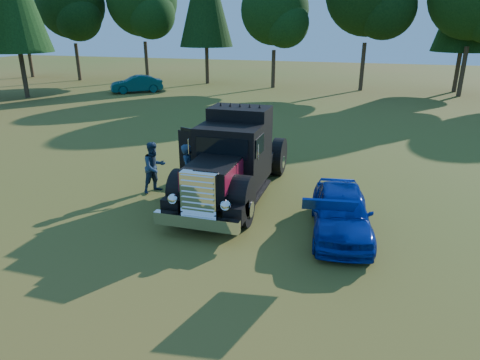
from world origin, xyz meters
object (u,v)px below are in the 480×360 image
spectator_near (189,172)px  distant_teal_car (137,84)px  spectator_far (154,167)px  hotrod_coupe (341,211)px  diamond_t_truck (232,162)px

spectator_near → distant_teal_car: bearing=23.8°
spectator_near → spectator_far: size_ratio=1.05×
spectator_near → distant_teal_car: 25.34m
distant_teal_car → hotrod_coupe: bearing=3.2°
spectator_near → distant_teal_car: size_ratio=0.44×
hotrod_coupe → spectator_far: 6.77m
diamond_t_truck → spectator_near: bearing=-158.9°
diamond_t_truck → distant_teal_car: (-15.39, 20.59, -0.56)m
diamond_t_truck → hotrod_coupe: bearing=-24.9°
spectator_far → spectator_near: bearing=-68.9°
hotrod_coupe → spectator_near: bearing=166.7°
diamond_t_truck → spectator_far: diamond_t_truck is taller
spectator_near → spectator_far: spectator_near is taller
spectator_far → distant_teal_car: 24.41m
spectator_far → hotrod_coupe: bearing=-72.8°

